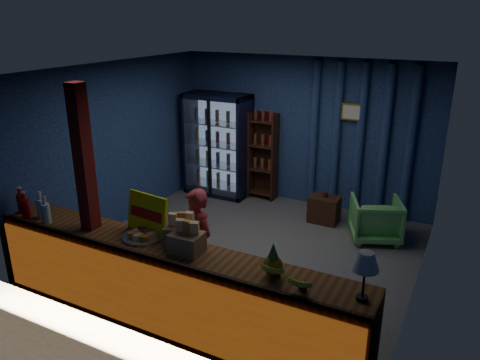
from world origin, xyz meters
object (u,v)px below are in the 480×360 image
at_px(shopkeeper, 197,244).
at_px(table_lamp, 366,263).
at_px(pastry_tray, 143,235).
at_px(green_chair, 376,219).

distance_m(shopkeeper, table_lamp, 2.28).
xyz_separation_m(shopkeeper, pastry_tray, (-0.32, -0.57, 0.29)).
height_order(green_chair, table_lamp, table_lamp).
relative_size(green_chair, table_lamp, 1.58).
height_order(pastry_tray, table_lamp, table_lamp).
distance_m(green_chair, table_lamp, 3.34).
height_order(shopkeeper, pastry_tray, shopkeeper).
bearing_deg(pastry_tray, green_chair, 58.21).
bearing_deg(table_lamp, shopkeeper, 162.80).
bearing_deg(green_chair, pastry_tray, 35.68).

